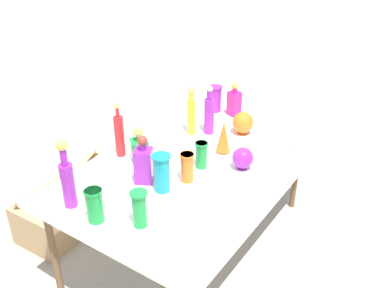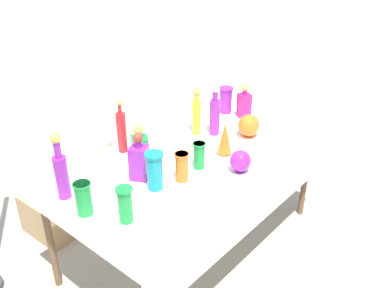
% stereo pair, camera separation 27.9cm
% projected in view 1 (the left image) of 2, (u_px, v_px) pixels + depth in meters
% --- Properties ---
extents(ground_plane, '(40.00, 40.00, 0.00)m').
position_uv_depth(ground_plane, '(192.00, 245.00, 3.20)').
color(ground_plane, '#A0998C').
extents(display_table, '(1.94, 1.07, 0.76)m').
position_uv_depth(display_table, '(196.00, 165.00, 2.85)').
color(display_table, white).
rests_on(display_table, ground).
extents(tall_bottle_0, '(0.08, 0.08, 0.41)m').
position_uv_depth(tall_bottle_0, '(67.00, 178.00, 2.29)').
color(tall_bottle_0, purple).
rests_on(tall_bottle_0, display_table).
extents(tall_bottle_1, '(0.06, 0.06, 0.36)m').
position_uv_depth(tall_bottle_1, '(191.00, 113.00, 3.07)').
color(tall_bottle_1, yellow).
rests_on(tall_bottle_1, display_table).
extents(tall_bottle_2, '(0.06, 0.06, 0.37)m').
position_uv_depth(tall_bottle_2, '(119.00, 135.00, 2.80)').
color(tall_bottle_2, red).
rests_on(tall_bottle_2, display_table).
extents(tall_bottle_3, '(0.07, 0.07, 0.37)m').
position_uv_depth(tall_bottle_3, '(209.00, 114.00, 3.08)').
color(tall_bottle_3, purple).
rests_on(tall_bottle_3, display_table).
extents(square_decanter_0, '(0.11, 0.11, 0.28)m').
position_uv_depth(square_decanter_0, '(234.00, 101.00, 3.38)').
color(square_decanter_0, '#C61972').
rests_on(square_decanter_0, display_table).
extents(square_decanter_1, '(0.14, 0.14, 0.31)m').
position_uv_depth(square_decanter_1, '(144.00, 163.00, 2.53)').
color(square_decanter_1, purple).
rests_on(square_decanter_1, display_table).
extents(square_decanter_2, '(0.15, 0.15, 0.24)m').
position_uv_depth(square_decanter_2, '(139.00, 147.00, 2.76)').
color(square_decanter_2, '#198C38').
rests_on(square_decanter_2, display_table).
extents(slender_vase_0, '(0.11, 0.11, 0.23)m').
position_uv_depth(slender_vase_0, '(162.00, 172.00, 2.45)').
color(slender_vase_0, teal).
rests_on(slender_vase_0, display_table).
extents(slender_vase_1, '(0.09, 0.09, 0.21)m').
position_uv_depth(slender_vase_1, '(139.00, 208.00, 2.17)').
color(slender_vase_1, '#198C38').
rests_on(slender_vase_1, display_table).
extents(slender_vase_2, '(0.09, 0.09, 0.18)m').
position_uv_depth(slender_vase_2, '(201.00, 154.00, 2.69)').
color(slender_vase_2, '#198C38').
rests_on(slender_vase_2, display_table).
extents(slender_vase_3, '(0.10, 0.10, 0.19)m').
position_uv_depth(slender_vase_3, '(95.00, 205.00, 2.21)').
color(slender_vase_3, '#198C38').
rests_on(slender_vase_3, display_table).
extents(slender_vase_4, '(0.11, 0.11, 0.21)m').
position_uv_depth(slender_vase_4, '(215.00, 98.00, 3.45)').
color(slender_vase_4, purple).
rests_on(slender_vase_4, display_table).
extents(slender_vase_5, '(0.09, 0.09, 0.19)m').
position_uv_depth(slender_vase_5, '(187.00, 167.00, 2.55)').
color(slender_vase_5, orange).
rests_on(slender_vase_5, display_table).
extents(fluted_vase_0, '(0.10, 0.10, 0.23)m').
position_uv_depth(fluted_vase_0, '(224.00, 136.00, 2.85)').
color(fluted_vase_0, orange).
rests_on(fluted_vase_0, display_table).
extents(round_bowl_0, '(0.16, 0.16, 0.17)m').
position_uv_depth(round_bowl_0, '(243.00, 123.00, 3.11)').
color(round_bowl_0, orange).
rests_on(round_bowl_0, display_table).
extents(round_bowl_1, '(0.14, 0.14, 0.14)m').
position_uv_depth(round_bowl_1, '(243.00, 158.00, 2.68)').
color(round_bowl_1, purple).
rests_on(round_bowl_1, display_table).
extents(price_tag_left, '(0.06, 0.03, 0.05)m').
position_uv_depth(price_tag_left, '(292.00, 142.00, 2.98)').
color(price_tag_left, white).
rests_on(price_tag_left, display_table).
extents(cardboard_box_behind_left, '(0.49, 0.44, 0.40)m').
position_uv_depth(cardboard_box_behind_left, '(54.00, 218.00, 3.23)').
color(cardboard_box_behind_left, tan).
rests_on(cardboard_box_behind_left, ground).
extents(cardboard_box_behind_right, '(0.65, 0.60, 0.35)m').
position_uv_depth(cardboard_box_behind_right, '(99.00, 183.00, 3.69)').
color(cardboard_box_behind_right, tan).
rests_on(cardboard_box_behind_right, ground).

